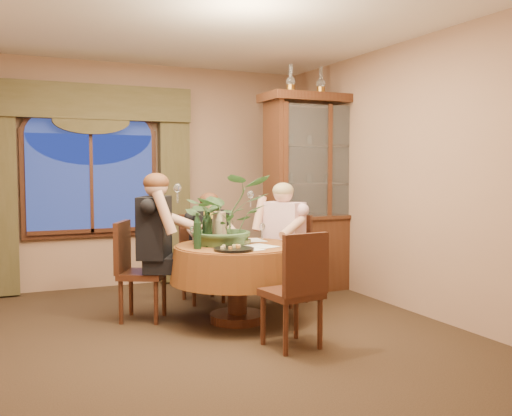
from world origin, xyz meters
name	(u,v)px	position (x,y,z in m)	size (l,w,h in m)	color
floor	(203,335)	(0.00, 0.00, 0.00)	(5.00, 5.00, 0.00)	black
wall_back	(139,175)	(0.00, 2.50, 1.40)	(4.50, 4.50, 0.00)	#8F6C56
wall_right	(408,177)	(2.25, 0.00, 1.40)	(5.00, 5.00, 0.00)	#8F6C56
ceiling	(201,15)	(0.00, 0.00, 2.80)	(5.00, 5.00, 0.00)	white
window	(91,184)	(-0.60, 2.43, 1.30)	(1.62, 0.10, 1.32)	navy
arched_transom	(90,119)	(-0.60, 2.43, 2.08)	(1.60, 0.06, 0.44)	navy
drapery_right	(174,192)	(0.43, 2.38, 1.18)	(0.38, 0.14, 2.32)	#3F381D
swag_valance	(91,102)	(-0.60, 2.35, 2.28)	(2.45, 0.16, 0.42)	#3F381D
dining_table	(237,283)	(0.45, 0.29, 0.38)	(1.30, 1.30, 0.75)	maroon
china_cabinet	(320,193)	(1.97, 1.31, 1.19)	(1.46, 0.58, 2.37)	#37180C
oil_lamp_left	(291,79)	(1.56, 1.31, 2.54)	(0.11, 0.11, 0.34)	#A5722D
oil_lamp_center	(321,81)	(1.97, 1.31, 2.54)	(0.11, 0.11, 0.34)	#A5722D
oil_lamp_right	(350,83)	(2.39, 1.31, 2.54)	(0.11, 0.11, 0.34)	#A5722D
chair_right	(286,260)	(1.22, 0.76, 0.48)	(0.42, 0.42, 0.96)	black
chair_back_right	(203,259)	(0.42, 1.22, 0.48)	(0.42, 0.42, 0.96)	black
chair_back	(143,271)	(-0.37, 0.73, 0.48)	(0.42, 0.42, 0.96)	black
chair_front_left	(291,290)	(0.56, -0.62, 0.48)	(0.42, 0.42, 0.96)	black
person_pink	(284,244)	(1.17, 0.72, 0.67)	(0.48, 0.44, 1.34)	beige
person_back	(155,247)	(-0.27, 0.65, 0.72)	(0.52, 0.47, 1.45)	black
person_scarf	(209,248)	(0.44, 1.09, 0.61)	(0.44, 0.40, 1.23)	black
stoneware_vase	(219,228)	(0.32, 0.42, 0.91)	(0.17, 0.17, 0.31)	gray
centerpiece_plant	(224,185)	(0.37, 0.41, 1.32)	(0.86, 0.96, 0.75)	#3B5E35
olive_bowl	(243,242)	(0.50, 0.27, 0.78)	(0.16, 0.16, 0.05)	#4E542F
cheese_platter	(234,249)	(0.28, -0.06, 0.76)	(0.36, 0.36, 0.02)	black
wine_bottle_0	(206,228)	(0.18, 0.43, 0.92)	(0.07, 0.07, 0.33)	black
wine_bottle_1	(219,228)	(0.27, 0.32, 0.92)	(0.07, 0.07, 0.33)	tan
wine_bottle_2	(197,231)	(0.01, 0.18, 0.92)	(0.07, 0.07, 0.33)	black
wine_bottle_3	(209,229)	(0.15, 0.26, 0.92)	(0.07, 0.07, 0.33)	black
tasting_paper_0	(261,246)	(0.61, 0.09, 0.75)	(0.21, 0.30, 0.00)	white
tasting_paper_1	(253,240)	(0.72, 0.52, 0.75)	(0.21, 0.30, 0.00)	white
tasting_paper_2	(247,249)	(0.42, -0.03, 0.75)	(0.21, 0.30, 0.00)	white
wine_glass_person_pink	(262,232)	(0.82, 0.51, 0.84)	(0.07, 0.07, 0.18)	silver
wine_glass_person_back	(193,235)	(0.07, 0.48, 0.84)	(0.07, 0.07, 0.18)	silver
wine_glass_person_scarf	(221,231)	(0.45, 0.72, 0.84)	(0.07, 0.07, 0.18)	silver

